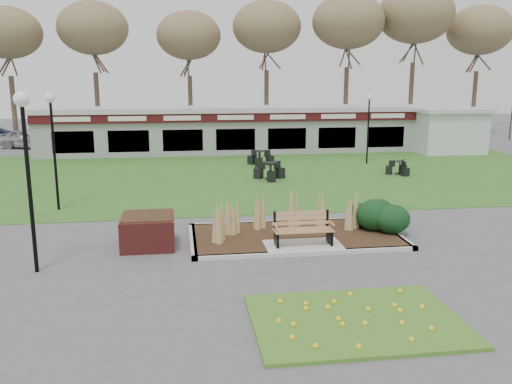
{
  "coord_description": "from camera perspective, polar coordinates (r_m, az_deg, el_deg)",
  "views": [
    {
      "loc": [
        -3.43,
        -14.33,
        4.9
      ],
      "look_at": [
        -1.1,
        2.0,
        1.31
      ],
      "focal_mm": 38.0,
      "sensor_mm": 36.0,
      "label": 1
    }
  ],
  "objects": [
    {
      "name": "bistro_set_b",
      "position": [
        29.65,
        0.44,
        3.34
      ],
      "size": [
        1.45,
        1.47,
        0.8
      ],
      "color": "black",
      "rests_on": "ground"
    },
    {
      "name": "flower_bed",
      "position": [
        11.39,
        10.48,
        -13.01
      ],
      "size": [
        4.2,
        3.0,
        0.16
      ],
      "color": "#27621C",
      "rests_on": "ground"
    },
    {
      "name": "tree_backdrop",
      "position": [
        42.61,
        -3.64,
        16.92
      ],
      "size": [
        47.24,
        5.24,
        10.36
      ],
      "color": "#47382B",
      "rests_on": "ground"
    },
    {
      "name": "planting_bed",
      "position": [
        16.99,
        8.27,
        -3.32
      ],
      "size": [
        6.75,
        3.4,
        1.27
      ],
      "color": "black",
      "rests_on": "ground"
    },
    {
      "name": "service_hut",
      "position": [
        36.66,
        19.54,
        6.19
      ],
      "size": [
        4.4,
        3.4,
        2.83
      ],
      "color": "silver",
      "rests_on": "ground"
    },
    {
      "name": "bistro_set_c",
      "position": [
        27.87,
        14.82,
        2.26
      ],
      "size": [
        1.24,
        1.23,
        0.68
      ],
      "color": "black",
      "rests_on": "ground"
    },
    {
      "name": "lamp_post_mid_right",
      "position": [
        30.58,
        11.78,
        8.07
      ],
      "size": [
        0.32,
        0.32,
        3.82
      ],
      "color": "black",
      "rests_on": "ground"
    },
    {
      "name": "ground",
      "position": [
        15.53,
        5.09,
        -6.15
      ],
      "size": [
        100.0,
        100.0,
        0.0
      ],
      "primitive_type": "plane",
      "color": "#515154",
      "rests_on": "ground"
    },
    {
      "name": "patio_umbrella",
      "position": [
        33.89,
        25.13,
        5.35
      ],
      "size": [
        2.07,
        2.1,
        2.34
      ],
      "color": "black",
      "rests_on": "ground"
    },
    {
      "name": "food_pavilion",
      "position": [
        34.64,
        -2.42,
        6.61
      ],
      "size": [
        24.6,
        3.4,
        2.9
      ],
      "color": "gray",
      "rests_on": "ground"
    },
    {
      "name": "lamp_post_near_left",
      "position": [
        14.22,
        -23.11,
        4.79
      ],
      "size": [
        0.37,
        0.37,
        4.51
      ],
      "color": "black",
      "rests_on": "ground"
    },
    {
      "name": "bistro_set_a",
      "position": [
        25.65,
        1.47,
        1.93
      ],
      "size": [
        1.53,
        1.37,
        0.81
      ],
      "color": "black",
      "rests_on": "ground"
    },
    {
      "name": "car_silver",
      "position": [
        39.69,
        -22.81,
        5.21
      ],
      "size": [
        4.19,
        2.81,
        1.33
      ],
      "primitive_type": "imported",
      "rotation": [
        0.0,
        0.0,
        1.22
      ],
      "color": "#ABABAF",
      "rests_on": "ground"
    },
    {
      "name": "park_bench",
      "position": [
        15.59,
        4.92,
        -3.82
      ],
      "size": [
        1.7,
        0.66,
        0.93
      ],
      "color": "#A86E4C",
      "rests_on": "ground"
    },
    {
      "name": "brick_planter",
      "position": [
        15.99,
        -11.31,
        -4.02
      ],
      "size": [
        1.5,
        1.5,
        0.95
      ],
      "color": "maroon",
      "rests_on": "ground"
    },
    {
      "name": "lamp_post_mid_left",
      "position": [
        20.79,
        -20.66,
        6.55
      ],
      "size": [
        0.35,
        0.35,
        4.26
      ],
      "color": "black",
      "rests_on": "ground"
    },
    {
      "name": "lawn",
      "position": [
        27.0,
        -0.69,
        1.86
      ],
      "size": [
        34.0,
        16.0,
        0.02
      ],
      "primitive_type": "cube",
      "color": "#2C631F",
      "rests_on": "ground"
    }
  ]
}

